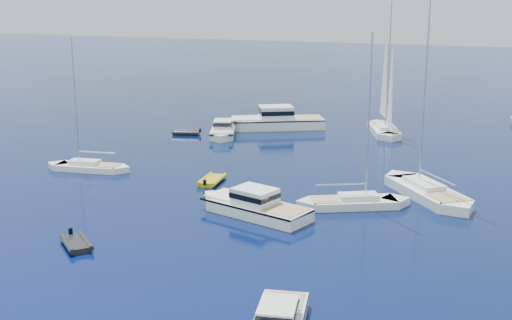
% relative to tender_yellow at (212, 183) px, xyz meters
% --- Properties ---
extents(motor_cruiser_centre, '(10.43, 5.58, 2.62)m').
position_rel_tender_yellow_xyz_m(motor_cruiser_centre, '(6.66, -6.53, 0.00)').
color(motor_cruiser_centre, white).
rests_on(motor_cruiser_centre, ground).
extents(motor_cruiser_distant, '(13.56, 10.18, 3.49)m').
position_rel_tender_yellow_xyz_m(motor_cruiser_distant, '(-3.91, 24.70, 0.00)').
color(motor_cruiser_distant, silver).
rests_on(motor_cruiser_distant, ground).
extents(motor_cruiser_horizon, '(5.81, 9.19, 2.32)m').
position_rel_tender_yellow_xyz_m(motor_cruiser_horizon, '(-7.75, 18.32, 0.00)').
color(motor_cruiser_horizon, white).
rests_on(motor_cruiser_horizon, ground).
extents(sailboat_mid_r, '(10.07, 11.10, 17.52)m').
position_rel_tender_yellow_xyz_m(sailboat_mid_r, '(17.83, 3.04, 0.00)').
color(sailboat_mid_r, white).
rests_on(sailboat_mid_r, ground).
extents(sailboat_mid_l, '(8.86, 3.74, 12.64)m').
position_rel_tender_yellow_xyz_m(sailboat_mid_l, '(-12.43, -0.76, 0.00)').
color(sailboat_mid_l, white).
rests_on(sailboat_mid_l, ground).
extents(sailboat_centre, '(9.36, 6.60, 13.72)m').
position_rel_tender_yellow_xyz_m(sailboat_centre, '(13.07, -1.82, 0.00)').
color(sailboat_centre, silver).
rests_on(sailboat_centre, ground).
extents(sailboat_sails_r, '(6.68, 10.97, 15.76)m').
position_rel_tender_yellow_xyz_m(sailboat_sails_r, '(9.17, 26.92, 0.00)').
color(sailboat_sails_r, white).
rests_on(sailboat_sails_r, ground).
extents(tender_yellow, '(2.49, 3.89, 0.95)m').
position_rel_tender_yellow_xyz_m(tender_yellow, '(0.00, 0.00, 0.00)').
color(tender_yellow, '#C5AA0B').
rests_on(tender_yellow, ground).
extents(tender_grey_near, '(3.70, 3.51, 0.95)m').
position_rel_tender_yellow_xyz_m(tender_grey_near, '(-1.28, -16.95, 0.00)').
color(tender_grey_near, black).
rests_on(tender_grey_near, ground).
extents(tender_grey_far, '(3.74, 2.84, 0.95)m').
position_rel_tender_yellow_xyz_m(tender_grey_far, '(-11.96, 17.16, 0.00)').
color(tender_grey_far, black).
rests_on(tender_grey_far, ground).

